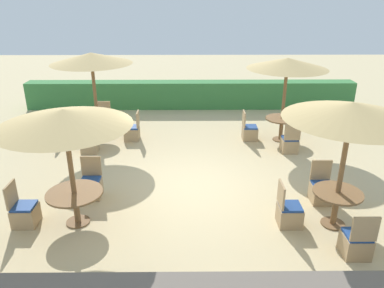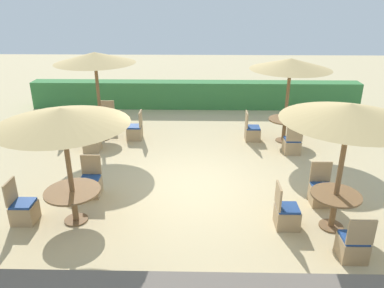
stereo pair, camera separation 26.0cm
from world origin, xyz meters
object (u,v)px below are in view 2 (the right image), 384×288
Objects in this scene: patio_chair_front_right_west at (286,215)px; patio_chair_back_left_south at (92,143)px; round_table_back_right at (285,124)px; parasol_back_left at (95,58)px; patio_chair_front_right_north at (321,193)px; patio_chair_back_left_north at (107,121)px; patio_chair_front_left_west at (23,210)px; patio_chair_front_left_north at (91,185)px; round_table_front_right at (335,202)px; patio_chair_back_right_west at (252,132)px; parasol_front_left at (62,117)px; patio_chair_front_right_south at (353,246)px; parasol_front_right at (350,113)px; round_table_front_left at (73,197)px; patio_chair_back_right_south at (292,145)px; patio_chair_back_left_east at (135,131)px; patio_chair_back_left_west at (69,131)px; round_table_back_left at (101,121)px; parasol_back_right at (291,64)px.

patio_chair_back_left_south is at bearing -126.90° from patio_chair_front_right_west.
parasol_back_left is (-5.78, 0.07, 1.99)m from round_table_back_right.
patio_chair_front_right_north is at bearing 133.22° from patio_chair_front_right_west.
patio_chair_front_right_north is 3.75m from round_table_back_right.
patio_chair_back_left_north is 1.00× the size of patio_chair_front_left_west.
patio_chair_front_left_north reaches higher than round_table_back_right.
round_table_front_right is 1.04× the size of patio_chair_back_right_west.
parasol_front_left reaches higher than patio_chair_front_left_west.
patio_chair_front_right_south is (0.04, -0.96, -0.31)m from round_table_front_right.
patio_chair_front_right_west is at bearing 134.71° from patio_chair_front_right_south.
parasol_front_right is 2.31× the size of round_table_front_left.
round_table_back_right is 6.24m from patio_chair_front_left_north.
patio_chair_front_right_south is 1.87m from patio_chair_front_right_north.
patio_chair_back_right_south is (0.94, 3.68, 0.00)m from patio_chair_front_right_west.
parasol_front_right reaches higher than round_table_back_right.
patio_chair_back_left_east is at bearing 179.22° from round_table_back_right.
patio_chair_back_left_east is at bearing 167.83° from patio_chair_back_right_south.
parasol_front_left is at bearing -42.52° from patio_chair_back_right_west.
parasol_front_right is 2.78× the size of patio_chair_back_left_east.
round_table_back_right is at bearing 87.00° from patio_chair_back_right_west.
patio_chair_back_right_south is (-0.03, 4.65, 0.00)m from patio_chair_front_right_south.
patio_chair_front_right_north is 1.00× the size of patio_chair_back_right_west.
patio_chair_front_right_west reaches higher than round_table_front_right.
patio_chair_back_left_south is (-0.04, -1.01, -2.30)m from parasol_back_left.
patio_chair_front_right_west is 1.00× the size of patio_chair_back_left_north.
patio_chair_front_right_south is at bearing -11.54° from round_table_front_left.
patio_chair_front_right_west and patio_chair_front_left_north have the same top height.
patio_chair_front_right_north is at bearing 140.82° from patio_chair_back_left_north.
patio_chair_front_right_west and patio_chair_front_right_north have the same top height.
patio_chair_front_right_south is 5.62m from round_table_back_right.
parasol_front_left is at bearing 8.64° from patio_chair_front_right_north.
round_table_front_right is at bearing -32.39° from patio_chair_back_left_south.
patio_chair_front_right_west is at bearing 51.62° from patio_chair_back_left_west.
patio_chair_back_left_south is at bearing 99.78° from round_table_front_left.
patio_chair_front_right_south is (0.04, -0.96, -2.15)m from parasol_front_right.
patio_chair_front_right_south is at bearing -44.22° from round_table_back_left.
patio_chair_back_left_north is at bearing 169.71° from parasol_back_right.
patio_chair_back_left_south is at bearing -92.50° from round_table_back_left.
patio_chair_front_right_south reaches higher than round_table_front_right.
parasol_front_right is 4.65m from parasol_back_right.
round_table_front_left is at bearing 96.37° from patio_chair_back_left_north.
round_table_front_left is at bearing -42.52° from patio_chair_back_right_west.
patio_chair_back_right_south is at bearing -0.14° from patio_chair_back_left_south.
round_table_front_left is (0.00, 0.00, -1.69)m from parasol_front_left.
patio_chair_back_left_west is (-6.85, 0.07, -2.15)m from parasol_back_right.
patio_chair_back_right_west is 6.54m from parasol_front_left.
round_table_back_left is 1.19× the size of patio_chair_front_left_west.
parasol_back_left is at bearing 87.50° from patio_chair_back_left_south.
round_table_front_right is at bearing -89.75° from round_table_back_right.
patio_chair_front_right_west is 0.91× the size of round_table_back_right.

